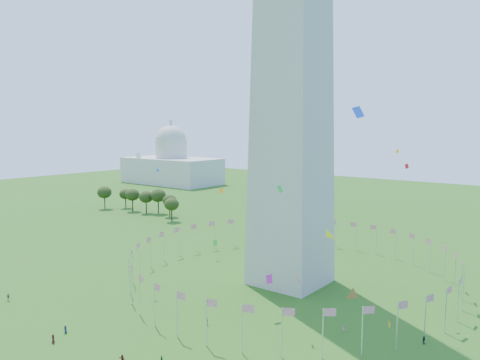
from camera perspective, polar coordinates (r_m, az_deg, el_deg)
name	(u,v)px	position (r m, az deg, el deg)	size (l,w,h in m)	color
ground	(135,357)	(88.10, -12.63, -20.32)	(600.00, 600.00, 0.00)	#215112
flag_ring	(290,265)	(121.85, 6.13, -10.27)	(80.24, 80.24, 9.00)	silver
capitol_building	(171,151)	(333.39, -8.39, 3.53)	(70.00, 35.00, 46.00)	beige
kites_aloft	(285,240)	(93.01, 5.52, -7.31)	(119.42, 72.67, 37.96)	red
tree_line_west	(142,202)	(221.01, -11.81, -2.63)	(54.96, 15.52, 11.26)	#314416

